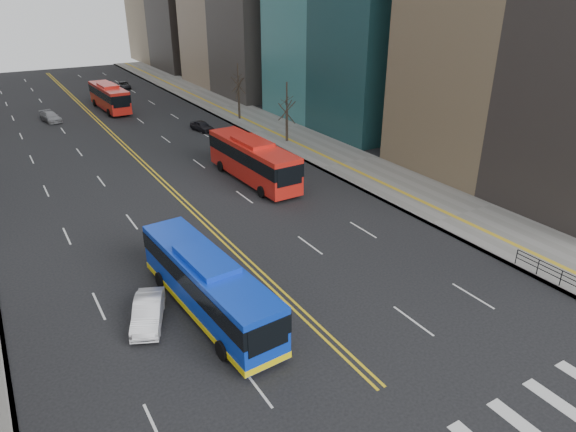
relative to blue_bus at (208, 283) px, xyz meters
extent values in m
cube|color=slate|center=(21.72, 30.69, -1.74)|extent=(7.00, 130.00, 0.15)
cube|color=silver|center=(10.13, -14.31, -1.81)|extent=(0.70, 4.00, 0.01)
cube|color=gold|center=(4.02, 40.69, -1.81)|extent=(0.15, 100.00, 0.01)
cube|color=gold|center=(4.42, 40.69, -1.81)|extent=(0.15, 100.00, 0.01)
cube|color=black|center=(18.52, -8.31, -0.67)|extent=(0.04, 6.00, 0.04)
cylinder|color=black|center=(18.52, -8.31, -1.17)|extent=(0.06, 0.06, 1.00)
cylinder|color=black|center=(18.52, -6.81, -1.17)|extent=(0.06, 0.06, 1.00)
cylinder|color=black|center=(18.52, -5.31, -1.17)|extent=(0.06, 0.06, 1.00)
cylinder|color=black|center=(20.22, 25.69, -0.07)|extent=(0.28, 0.28, 3.50)
cylinder|color=black|center=(20.22, 37.69, 0.06)|extent=(0.28, 0.28, 3.75)
cube|color=#0D36C8|center=(0.00, 0.00, -0.06)|extent=(3.25, 11.99, 2.81)
cube|color=black|center=(0.00, 0.00, 0.49)|extent=(3.31, 12.02, 1.01)
cube|color=#0D36C8|center=(0.00, 0.00, 1.45)|extent=(2.25, 4.27, 0.40)
cube|color=yellow|center=(0.00, 0.00, -1.27)|extent=(3.31, 12.02, 0.35)
cylinder|color=black|center=(-0.98, -3.87, -1.32)|extent=(0.37, 1.02, 1.00)
cylinder|color=black|center=(1.48, -3.70, -1.32)|extent=(0.37, 1.02, 1.00)
cylinder|color=black|center=(-1.48, 3.70, -1.32)|extent=(0.37, 1.02, 1.00)
cylinder|color=black|center=(0.98, 3.87, -1.32)|extent=(0.37, 1.02, 1.00)
cube|color=red|center=(11.38, 16.77, 0.11)|extent=(3.08, 12.12, 3.15)
cube|color=black|center=(11.38, 16.77, 0.71)|extent=(3.14, 12.14, 1.12)
cube|color=red|center=(11.38, 16.77, 1.79)|extent=(2.31, 4.28, 0.40)
cylinder|color=black|center=(10.12, 12.87, -1.32)|extent=(0.33, 1.01, 1.00)
cylinder|color=black|center=(12.86, 12.95, -1.32)|extent=(0.33, 1.01, 1.00)
cylinder|color=black|center=(9.90, 20.58, -1.32)|extent=(0.33, 1.01, 1.00)
cylinder|color=black|center=(12.64, 20.66, -1.32)|extent=(0.33, 1.01, 1.00)
cube|color=red|center=(7.19, 51.80, 0.00)|extent=(3.00, 11.34, 2.92)
cube|color=black|center=(7.19, 51.80, 0.56)|extent=(3.06, 11.36, 1.05)
cube|color=red|center=(7.19, 51.80, 1.56)|extent=(2.20, 4.01, 0.40)
cylinder|color=black|center=(6.06, 48.16, -1.32)|extent=(0.34, 1.01, 1.00)
cylinder|color=black|center=(8.61, 48.26, -1.32)|extent=(0.34, 1.01, 1.00)
cylinder|color=black|center=(5.77, 55.35, -1.32)|extent=(0.34, 1.01, 1.00)
cylinder|color=black|center=(8.32, 55.45, -1.32)|extent=(0.34, 1.01, 1.00)
imported|color=silver|center=(-3.13, 0.73, -1.15)|extent=(2.90, 4.27, 1.33)
imported|color=black|center=(13.88, 34.93, -1.20)|extent=(2.12, 3.82, 1.23)
imported|color=gray|center=(-0.98, 49.14, -1.20)|extent=(2.47, 4.47, 1.23)
imported|color=black|center=(12.94, 66.70, -1.26)|extent=(2.31, 4.19, 1.11)
camera|label=1|loc=(-8.29, -22.09, 14.57)|focal=32.00mm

